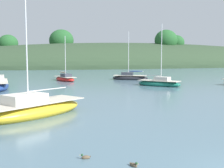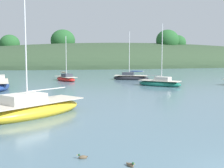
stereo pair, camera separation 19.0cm
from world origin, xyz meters
The scene contains 7 objects.
far_shoreline_hill centered at (24.88, 88.43, 0.11)m, with size 150.00×36.00×20.46m.
sailboat_navy_dinghy centered at (-7.40, 12.47, 0.46)m, with size 7.76×6.69×11.46m.
sailboat_white_near centered at (-2.63, 38.41, 0.34)m, with size 3.47×5.56×7.04m.
sailboat_grey_yawl centered at (7.78, 37.81, 0.37)m, with size 6.07×4.22×7.95m.
sailboat_yellow_far centered at (8.37, 27.65, 0.36)m, with size 5.38×5.58×8.13m.
duck_trailing centered at (-5.40, 3.77, 0.05)m, with size 0.43×0.20×0.24m.
duck_lead centered at (-3.86, 2.54, 0.05)m, with size 0.30×0.41×0.24m.
Camera 1 is at (-7.25, -7.10, 4.00)m, focal length 46.90 mm.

